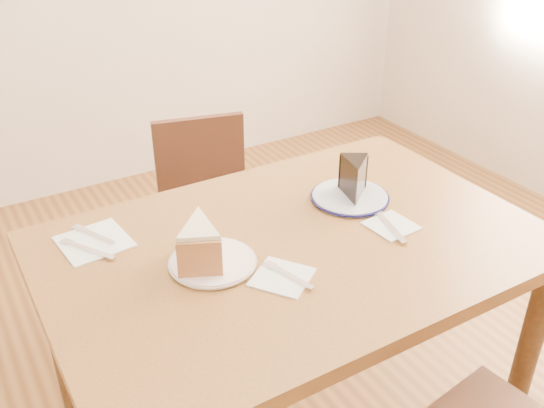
{
  "coord_description": "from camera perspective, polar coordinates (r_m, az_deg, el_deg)",
  "views": [
    {
      "loc": [
        -0.68,
        -1.04,
        1.56
      ],
      "look_at": [
        -0.0,
        0.11,
        0.8
      ],
      "focal_mm": 40.0,
      "sensor_mm": 36.0,
      "label": 1
    }
  ],
  "objects": [
    {
      "name": "napkin_navy",
      "position": [
        1.57,
        11.17,
        -2.01
      ],
      "size": [
        0.12,
        0.12,
        0.0
      ],
      "primitive_type": "cube",
      "rotation": [
        0.0,
        0.0,
        0.07
      ],
      "color": "white",
      "rests_on": "table"
    },
    {
      "name": "fork_cream",
      "position": [
        1.35,
        1.62,
        -6.73
      ],
      "size": [
        0.05,
        0.14,
        0.0
      ],
      "primitive_type": "cube",
      "rotation": [
        0.0,
        0.0,
        0.28
      ],
      "color": "white",
      "rests_on": "napkin_cream"
    },
    {
      "name": "plate_navy",
      "position": [
        1.67,
        7.34,
        0.66
      ],
      "size": [
        0.21,
        0.21,
        0.01
      ],
      "primitive_type": "cylinder",
      "color": "silver",
      "rests_on": "table"
    },
    {
      "name": "table",
      "position": [
        1.54,
        2.1,
        -6.51
      ],
      "size": [
        1.2,
        0.8,
        0.75
      ],
      "color": "#563517",
      "rests_on": "ground"
    },
    {
      "name": "carrot_cake",
      "position": [
        1.39,
        -6.82,
        -3.53
      ],
      "size": [
        0.14,
        0.16,
        0.09
      ],
      "primitive_type": null,
      "rotation": [
        0.0,
        0.0,
        -0.43
      ],
      "color": "#EEE1C5",
      "rests_on": "plate_cream"
    },
    {
      "name": "chair_far",
      "position": [
        2.2,
        -5.87,
        -1.39
      ],
      "size": [
        0.46,
        0.46,
        0.78
      ],
      "rotation": [
        0.0,
        0.0,
        2.91
      ],
      "color": "black",
      "rests_on": "ground"
    },
    {
      "name": "chocolate_cake",
      "position": [
        1.64,
        7.8,
        2.14
      ],
      "size": [
        0.12,
        0.13,
        0.09
      ],
      "primitive_type": null,
      "rotation": [
        0.0,
        0.0,
        2.58
      ],
      "color": "black",
      "rests_on": "plate_navy"
    },
    {
      "name": "napkin_spare",
      "position": [
        1.54,
        -16.39,
        -3.42
      ],
      "size": [
        0.17,
        0.17,
        0.0
      ],
      "primitive_type": "cube",
      "rotation": [
        0.0,
        0.0,
        0.09
      ],
      "color": "white",
      "rests_on": "table"
    },
    {
      "name": "napkin_cream",
      "position": [
        1.36,
        0.97,
        -6.89
      ],
      "size": [
        0.17,
        0.17,
        0.0
      ],
      "primitive_type": "cube",
      "rotation": [
        0.0,
        0.0,
        0.62
      ],
      "color": "white",
      "rests_on": "table"
    },
    {
      "name": "knife_navy",
      "position": [
        1.56,
        10.96,
        -1.98
      ],
      "size": [
        0.06,
        0.17,
        0.0
      ],
      "primitive_type": "cube",
      "rotation": [
        0.0,
        0.0,
        -0.25
      ],
      "color": "silver",
      "rests_on": "napkin_navy"
    },
    {
      "name": "fork_spare",
      "position": [
        1.55,
        -16.4,
        -2.79
      ],
      "size": [
        0.07,
        0.13,
        0.0
      ],
      "primitive_type": "cube",
      "rotation": [
        0.0,
        0.0,
        0.44
      ],
      "color": "silver",
      "rests_on": "napkin_spare"
    },
    {
      "name": "knife_spare",
      "position": [
        1.5,
        -16.94,
        -4.11
      ],
      "size": [
        0.09,
        0.14,
        0.0
      ],
      "primitive_type": "cube",
      "rotation": [
        0.0,
        0.0,
        0.54
      ],
      "color": "white",
      "rests_on": "napkin_spare"
    },
    {
      "name": "plate_cream",
      "position": [
        1.4,
        -5.61,
        -5.48
      ],
      "size": [
        0.19,
        0.19,
        0.01
      ],
      "primitive_type": "cylinder",
      "color": "white",
      "rests_on": "table"
    }
  ]
}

